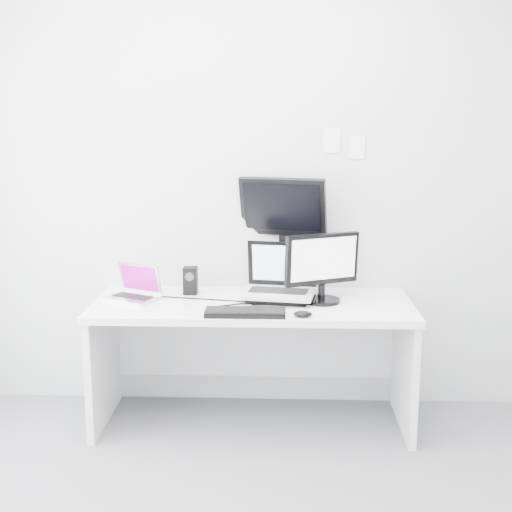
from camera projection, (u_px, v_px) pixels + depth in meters
The scene contains 11 objects.
back_wall at pixel (255, 186), 4.07m from camera, with size 3.60×3.60×0.00m, color silver.
desk at pixel (253, 363), 3.92m from camera, with size 1.80×0.70×0.73m, color white.
macbook at pixel (131, 282), 3.87m from camera, with size 0.28×0.21×0.21m, color silver.
speaker at pixel (190, 281), 4.01m from camera, with size 0.08×0.08×0.16m, color black.
dell_laptop at pixel (278, 272), 3.84m from camera, with size 0.40×0.31×0.33m, color silver.
rear_monitor at pixel (284, 232), 4.07m from camera, with size 0.51×0.19×0.70m, color black.
samsung_monitor at pixel (323, 267), 3.81m from camera, with size 0.44×0.20×0.41m, color black.
keyboard at pixel (245, 312), 3.59m from camera, with size 0.42×0.15×0.03m, color black.
mouse at pixel (303, 314), 3.56m from camera, with size 0.10×0.06×0.03m, color black.
wall_note_0 at pixel (332, 141), 3.99m from camera, with size 0.10×0.00×0.14m, color white.
wall_note_1 at pixel (357, 148), 3.99m from camera, with size 0.09×0.00×0.13m, color white.
Camera 1 is at (0.16, -2.46, 1.75)m, focal length 47.84 mm.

